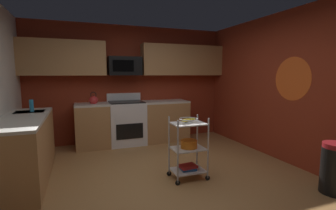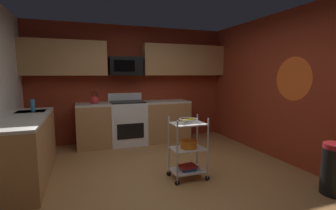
{
  "view_description": "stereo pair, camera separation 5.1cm",
  "coord_description": "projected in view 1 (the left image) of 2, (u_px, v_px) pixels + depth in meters",
  "views": [
    {
      "loc": [
        -1.16,
        -3.15,
        1.53
      ],
      "look_at": [
        0.16,
        0.4,
        1.05
      ],
      "focal_mm": 26.22,
      "sensor_mm": 36.0,
      "label": 1
    },
    {
      "loc": [
        -1.11,
        -3.17,
        1.53
      ],
      "look_at": [
        0.16,
        0.4,
        1.05
      ],
      "focal_mm": 26.22,
      "sensor_mm": 36.0,
      "label": 2
    }
  ],
  "objects": [
    {
      "name": "floor",
      "position": [
        167.0,
        182.0,
        3.53
      ],
      "size": [
        4.4,
        4.8,
        0.04
      ],
      "primitive_type": "cube",
      "color": "#A87542",
      "rests_on": "ground"
    },
    {
      "name": "wall_right",
      "position": [
        291.0,
        88.0,
        4.14
      ],
      "size": [
        0.06,
        4.8,
        2.6
      ],
      "primitive_type": "cube",
      "color": "maroon",
      "rests_on": "ground"
    },
    {
      "name": "trash_can",
      "position": [
        335.0,
        169.0,
        3.14
      ],
      "size": [
        0.34,
        0.42,
        0.66
      ],
      "color": "black",
      "rests_on": "ground"
    },
    {
      "name": "microwave",
      "position": [
        125.0,
        66.0,
        5.31
      ],
      "size": [
        0.7,
        0.39,
        0.4
      ],
      "color": "black"
    },
    {
      "name": "counter_run",
      "position": [
        96.0,
        131.0,
        4.58
      ],
      "size": [
        3.43,
        2.6,
        0.92
      ],
      "color": "#B27F4C",
      "rests_on": "ground"
    },
    {
      "name": "upper_cabinets",
      "position": [
        133.0,
        59.0,
        5.38
      ],
      "size": [
        4.4,
        0.33,
        0.7
      ],
      "color": "#B27F4C"
    },
    {
      "name": "oven_range",
      "position": [
        127.0,
        122.0,
        5.36
      ],
      "size": [
        0.76,
        0.65,
        1.1
      ],
      "color": "white",
      "rests_on": "ground"
    },
    {
      "name": "wall_back",
      "position": [
        130.0,
        84.0,
        5.62
      ],
      "size": [
        4.52,
        0.06,
        2.6
      ],
      "primitive_type": "cube",
      "color": "maroon",
      "rests_on": "ground"
    },
    {
      "name": "dish_soap_bottle",
      "position": [
        32.0,
        106.0,
        3.97
      ],
      "size": [
        0.06,
        0.06,
        0.2
      ],
      "primitive_type": "cylinder",
      "color": "#2D8CBF",
      "rests_on": "counter_run"
    },
    {
      "name": "fruit_bowl",
      "position": [
        188.0,
        120.0,
        3.52
      ],
      "size": [
        0.27,
        0.27,
        0.07
      ],
      "color": "silver",
      "rests_on": "rolling_cart"
    },
    {
      "name": "mixing_bowl_large",
      "position": [
        189.0,
        144.0,
        3.57
      ],
      "size": [
        0.25,
        0.25,
        0.11
      ],
      "color": "orange",
      "rests_on": "rolling_cart"
    },
    {
      "name": "book_stack",
      "position": [
        188.0,
        167.0,
        3.61
      ],
      "size": [
        0.26,
        0.2,
        0.07
      ],
      "color": "#1E4C8C",
      "rests_on": "rolling_cart"
    },
    {
      "name": "wall_flower_decal",
      "position": [
        292.0,
        79.0,
        4.06
      ],
      "size": [
        0.0,
        0.72,
        0.72
      ],
      "primitive_type": "cylinder",
      "rotation": [
        0.0,
        1.57,
        0.0
      ],
      "color": "#E5591E"
    },
    {
      "name": "rolling_cart",
      "position": [
        188.0,
        148.0,
        3.58
      ],
      "size": [
        0.54,
        0.37,
        0.91
      ],
      "color": "silver",
      "rests_on": "ground"
    },
    {
      "name": "kettle",
      "position": [
        94.0,
        100.0,
        5.06
      ],
      "size": [
        0.21,
        0.18,
        0.26
      ],
      "color": "red",
      "rests_on": "counter_run"
    }
  ]
}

